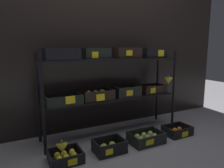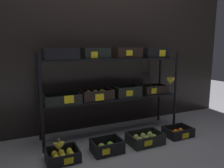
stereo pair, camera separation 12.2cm
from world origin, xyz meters
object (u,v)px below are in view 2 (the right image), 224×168
(crate_ground_apple_green, at_px, (107,147))
(crate_ground_pear, at_px, (145,139))
(display_rack, at_px, (112,78))
(banana_bunch_loose, at_px, (59,145))
(crate_ground_tangerine, at_px, (178,133))
(crate_ground_lemon, at_px, (63,156))

(crate_ground_apple_green, height_order, crate_ground_pear, crate_ground_apple_green)
(display_rack, bearing_deg, banana_bunch_loose, -151.61)
(display_rack, relative_size, crate_ground_pear, 4.76)
(crate_ground_pear, distance_m, crate_ground_tangerine, 0.47)
(banana_bunch_loose, bearing_deg, crate_ground_pear, -1.11)
(crate_ground_lemon, bearing_deg, crate_ground_pear, -1.09)
(crate_ground_apple_green, distance_m, banana_bunch_loose, 0.48)
(display_rack, distance_m, crate_ground_lemon, 1.03)
(crate_ground_lemon, relative_size, crate_ground_apple_green, 0.98)
(crate_ground_tangerine, bearing_deg, display_rack, 149.54)
(display_rack, height_order, crate_ground_apple_green, display_rack)
(crate_ground_tangerine, height_order, banana_bunch_loose, banana_bunch_loose)
(banana_bunch_loose, bearing_deg, crate_ground_tangerine, -0.51)
(crate_ground_pear, bearing_deg, display_rack, 117.35)
(display_rack, distance_m, crate_ground_pear, 0.79)
(display_rack, relative_size, crate_ground_tangerine, 5.62)
(crate_ground_lemon, distance_m, crate_ground_pear, 0.90)
(crate_ground_lemon, distance_m, banana_bunch_loose, 0.11)
(crate_ground_lemon, bearing_deg, banana_bunch_loose, 178.22)
(crate_ground_pear, height_order, banana_bunch_loose, banana_bunch_loose)
(crate_ground_pear, bearing_deg, banana_bunch_loose, 178.89)
(banana_bunch_loose, bearing_deg, crate_ground_lemon, -1.78)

